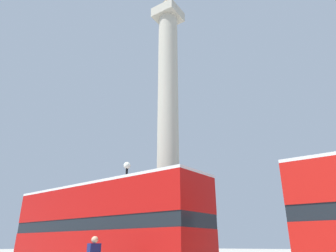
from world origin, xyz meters
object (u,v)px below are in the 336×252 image
Objects in this scene: equestrian_statue at (124,244)px; street_lamp at (125,208)px; bus_b at (101,226)px; monument_column at (168,163)px.

equestrian_statue is 0.91× the size of street_lamp.
bus_b is 2.01× the size of equestrian_statue.
monument_column is 8.04m from bus_b.
bus_b is at bearing -85.22° from monument_column.
monument_column is 11.75m from equestrian_statue.
equestrian_statue is at bearing 131.40° from street_lamp.
equestrian_statue is at bearing 147.35° from monument_column.
monument_column is 1.92× the size of bus_b.
bus_b is (0.55, -6.58, -4.58)m from monument_column.
monument_column is 5.19m from street_lamp.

